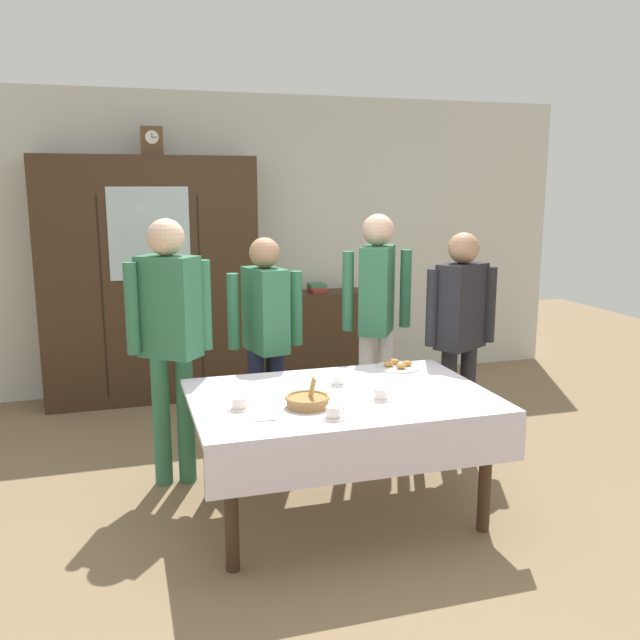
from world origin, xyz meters
name	(u,v)px	position (x,y,z in m)	size (l,w,h in m)	color
ground_plane	(329,498)	(0.00, 0.00, 0.00)	(12.00, 12.00, 0.00)	#846B4C
back_wall	(246,243)	(0.00, 2.65, 1.35)	(6.40, 0.10, 2.70)	silver
dining_table	(342,411)	(0.00, -0.24, 0.63)	(1.67, 1.13, 0.72)	#3D2819
wall_cabinet	(150,281)	(-0.90, 2.35, 1.06)	(1.83, 0.46, 2.12)	#3D2819
mantel_clock	(152,141)	(-0.83, 2.35, 2.25)	(0.18, 0.11, 0.24)	brown
bookshelf_low	(317,338)	(0.63, 2.41, 0.44)	(0.93, 0.35, 0.89)	#3D2819
book_stack	(317,288)	(0.63, 2.41, 0.93)	(0.16, 0.21, 0.08)	#99332D
tea_cup_mid_right	(338,380)	(0.04, -0.03, 0.75)	(0.13, 0.13, 0.06)	white
tea_cup_back_edge	(381,395)	(0.18, -0.36, 0.75)	(0.13, 0.13, 0.06)	white
tea_cup_far_left	(333,413)	(-0.16, -0.58, 0.75)	(0.13, 0.13, 0.06)	white
tea_cup_near_left	(239,404)	(-0.59, -0.30, 0.75)	(0.13, 0.13, 0.06)	white
bread_basket	(308,400)	(-0.24, -0.36, 0.76)	(0.24, 0.24, 0.16)	#9E7542
pastry_plate	(398,366)	(0.53, 0.22, 0.74)	(0.28, 0.28, 0.05)	white
spoon_center	(269,420)	(-0.48, -0.52, 0.73)	(0.12, 0.02, 0.01)	silver
spoon_far_right	(323,393)	(-0.09, -0.16, 0.73)	(0.12, 0.02, 0.01)	silver
person_behind_table_left	(377,306)	(0.60, 0.79, 1.03)	(0.52, 0.41, 1.68)	silver
person_near_right_end	(461,323)	(1.07, 0.41, 0.95)	(0.52, 0.35, 1.57)	#232328
person_beside_shelf	(170,326)	(-0.88, 0.50, 1.03)	(0.52, 0.38, 1.68)	#33704C
person_by_cabinet	(266,327)	(-0.22, 0.76, 0.93)	(0.52, 0.40, 1.54)	#191E38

